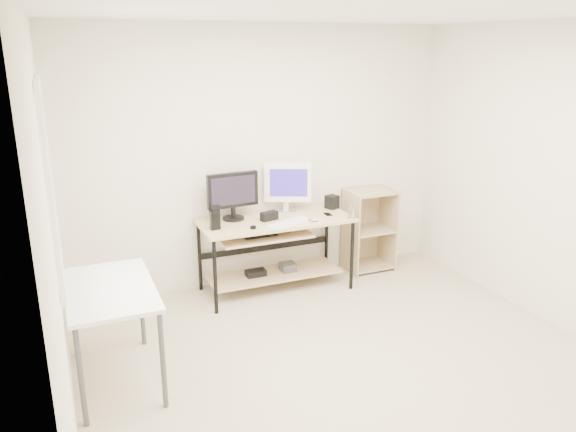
% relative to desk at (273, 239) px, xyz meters
% --- Properties ---
extents(room, '(4.01, 4.01, 2.62)m').
position_rel_desk_xyz_m(room, '(-0.11, -1.62, 0.78)').
color(room, '#BBAD8F').
rests_on(room, ground).
extents(desk, '(1.50, 0.65, 0.75)m').
position_rel_desk_xyz_m(desk, '(0.00, 0.00, 0.00)').
color(desk, '#D0B584').
rests_on(desk, ground).
extents(side_table, '(0.60, 1.00, 0.75)m').
position_rel_desk_xyz_m(side_table, '(-1.65, -1.06, 0.13)').
color(side_table, white).
rests_on(side_table, ground).
extents(shelf_unit, '(0.50, 0.40, 0.90)m').
position_rel_desk_xyz_m(shelf_unit, '(1.18, 0.16, -0.09)').
color(shelf_unit, tan).
rests_on(shelf_unit, ground).
extents(black_monitor, '(0.51, 0.21, 0.47)m').
position_rel_desk_xyz_m(black_monitor, '(-0.36, 0.14, 0.48)').
color(black_monitor, black).
rests_on(black_monitor, desk).
extents(white_imac, '(0.45, 0.23, 0.51)m').
position_rel_desk_xyz_m(white_imac, '(0.23, 0.19, 0.51)').
color(white_imac, silver).
rests_on(white_imac, desk).
extents(keyboard, '(0.50, 0.30, 0.02)m').
position_rel_desk_xyz_m(keyboard, '(0.08, -0.19, 0.22)').
color(keyboard, white).
rests_on(keyboard, desk).
extents(mouse, '(0.09, 0.13, 0.04)m').
position_rel_desk_xyz_m(mouse, '(0.34, -0.20, 0.23)').
color(mouse, '#ACACB1').
rests_on(mouse, desk).
extents(center_speaker, '(0.18, 0.12, 0.09)m').
position_rel_desk_xyz_m(center_speaker, '(-0.05, -0.02, 0.25)').
color(center_speaker, black).
rests_on(center_speaker, desk).
extents(speaker_left, '(0.10, 0.10, 0.18)m').
position_rel_desk_xyz_m(speaker_left, '(-0.55, 0.12, 0.30)').
color(speaker_left, black).
rests_on(speaker_left, desk).
extents(speaker_right, '(0.15, 0.15, 0.14)m').
position_rel_desk_xyz_m(speaker_right, '(0.71, 0.12, 0.28)').
color(speaker_right, black).
rests_on(speaker_right, desk).
extents(audio_controller, '(0.09, 0.06, 0.18)m').
position_rel_desk_xyz_m(audio_controller, '(-0.61, -0.09, 0.30)').
color(audio_controller, black).
rests_on(audio_controller, desk).
extents(volume_puck, '(0.07, 0.07, 0.02)m').
position_rel_desk_xyz_m(volume_puck, '(-0.28, -0.21, 0.22)').
color(volume_puck, black).
rests_on(volume_puck, desk).
extents(smartphone, '(0.06, 0.11, 0.01)m').
position_rel_desk_xyz_m(smartphone, '(0.56, -0.07, 0.22)').
color(smartphone, black).
rests_on(smartphone, desk).
extents(coaster, '(0.10, 0.10, 0.01)m').
position_rel_desk_xyz_m(coaster, '(0.72, -0.27, 0.21)').
color(coaster, '#AC724D').
rests_on(coaster, desk).
extents(drinking_glass, '(0.08, 0.08, 0.13)m').
position_rel_desk_xyz_m(drinking_glass, '(0.72, -0.27, 0.28)').
color(drinking_glass, white).
rests_on(drinking_glass, coaster).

